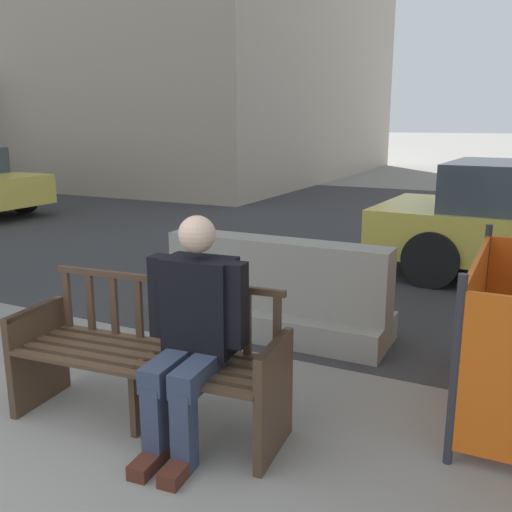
{
  "coord_description": "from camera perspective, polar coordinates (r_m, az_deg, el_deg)",
  "views": [
    {
      "loc": [
        2.35,
        -1.16,
        1.82
      ],
      "look_at": [
        0.35,
        2.89,
        0.75
      ],
      "focal_mm": 40.0,
      "sensor_mm": 36.0,
      "label": 1
    }
  ],
  "objects": [
    {
      "name": "street_asphalt",
      "position": [
        10.3,
        12.64,
        2.82
      ],
      "size": [
        120.0,
        12.0,
        0.01
      ],
      "primitive_type": "cube",
      "color": "#333335",
      "rests_on": "ground"
    },
    {
      "name": "seated_person",
      "position": [
        3.24,
        -6.37,
        -7.14
      ],
      "size": [
        0.59,
        0.75,
        1.31
      ],
      "color": "black",
      "rests_on": "ground"
    },
    {
      "name": "street_bench",
      "position": [
        3.56,
        -10.76,
        -10.49
      ],
      "size": [
        1.73,
        0.66,
        0.88
      ],
      "color": "#473323",
      "rests_on": "ground"
    },
    {
      "name": "jersey_barrier_centre",
      "position": [
        4.98,
        1.96,
        -3.96
      ],
      "size": [
        2.0,
        0.69,
        0.84
      ],
      "color": "gray",
      "rests_on": "ground"
    }
  ]
}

